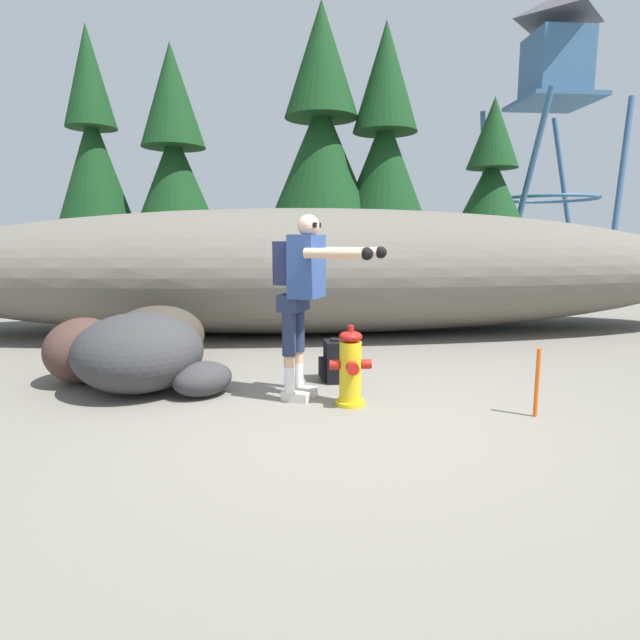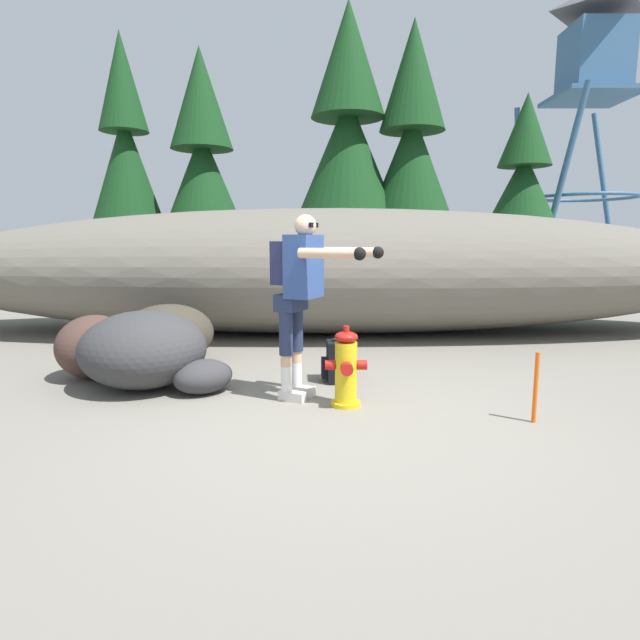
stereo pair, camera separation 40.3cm
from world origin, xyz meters
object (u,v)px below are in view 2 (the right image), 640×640
at_px(watchtower, 597,67).
at_px(spare_backpack, 338,362).
at_px(utility_worker, 303,284).
at_px(boulder_mid, 96,346).
at_px(boulder_small, 146,349).
at_px(boulder_large, 168,335).
at_px(boulder_outlier, 205,376).
at_px(fire_hydrant, 348,370).
at_px(survey_stake, 538,388).

bearing_deg(watchtower, spare_backpack, -126.96).
distance_m(utility_worker, spare_backpack, 1.13).
bearing_deg(boulder_mid, spare_backpack, -3.91).
distance_m(boulder_small, watchtower, 14.99).
xyz_separation_m(boulder_large, boulder_outlier, (0.69, -1.15, -0.20)).
relative_size(spare_backpack, boulder_mid, 0.56).
height_order(fire_hydrant, watchtower, watchtower).
relative_size(fire_hydrant, boulder_mid, 0.88).
relative_size(fire_hydrant, utility_worker, 0.43).
bearing_deg(boulder_outlier, boulder_mid, 155.64).
height_order(fire_hydrant, boulder_outlier, fire_hydrant).
height_order(utility_worker, spare_backpack, utility_worker).
relative_size(spare_backpack, boulder_small, 0.37).
xyz_separation_m(fire_hydrant, boulder_mid, (-2.73, 0.99, 0.01)).
distance_m(fire_hydrant, survey_stake, 1.61).
height_order(spare_backpack, boulder_small, boulder_small).
distance_m(spare_backpack, boulder_large, 2.16).
bearing_deg(survey_stake, spare_backpack, 142.32).
height_order(fire_hydrant, boulder_large, fire_hydrant).
bearing_deg(fire_hydrant, boulder_small, 163.29).
bearing_deg(boulder_outlier, boulder_small, 161.24).
height_order(fire_hydrant, boulder_small, boulder_small).
distance_m(utility_worker, boulder_outlier, 1.37).
relative_size(utility_worker, watchtower, 0.21).
bearing_deg(boulder_large, utility_worker, -38.52).
relative_size(utility_worker, boulder_small, 1.36).
height_order(boulder_mid, watchtower, watchtower).
height_order(utility_worker, survey_stake, utility_worker).
bearing_deg(utility_worker, watchtower, 79.80).
bearing_deg(spare_backpack, boulder_mid, -7.21).
relative_size(boulder_large, boulder_outlier, 2.18).
relative_size(fire_hydrant, watchtower, 0.09).
bearing_deg(fire_hydrant, survey_stake, -15.72).
relative_size(fire_hydrant, boulder_large, 0.57).
bearing_deg(spare_backpack, fire_hydrant, 91.38).
height_order(boulder_small, watchtower, watchtower).
xyz_separation_m(boulder_large, survey_stake, (3.64, -1.98, -0.07)).
relative_size(boulder_outlier, survey_stake, 1.01).
bearing_deg(boulder_small, utility_worker, -13.94).
xyz_separation_m(watchtower, survey_stake, (-5.83, -11.14, -5.93)).
bearing_deg(boulder_large, survey_stake, -28.56).
xyz_separation_m(fire_hydrant, boulder_large, (-2.09, 1.54, 0.03)).
height_order(fire_hydrant, boulder_mid, fire_hydrant).
relative_size(spare_backpack, boulder_large, 0.36).
bearing_deg(utility_worker, boulder_large, 167.85).
bearing_deg(fire_hydrant, boulder_outlier, 164.26).
distance_m(fire_hydrant, boulder_outlier, 1.46).
distance_m(spare_backpack, boulder_small, 2.00).
xyz_separation_m(boulder_large, boulder_small, (0.04, -0.93, 0.03)).
relative_size(boulder_small, survey_stake, 2.12).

